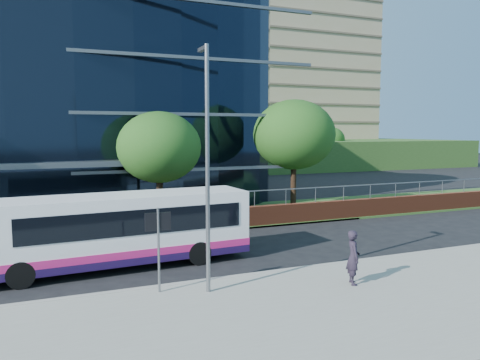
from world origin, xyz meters
name	(u,v)px	position (x,y,z in m)	size (l,w,h in m)	color
ground	(11,299)	(0.00, 0.00, 0.00)	(200.00, 200.00, 0.00)	black
kerb	(9,307)	(0.00, -1.00, 0.08)	(80.00, 0.25, 0.16)	gray
yellow_line_outer	(10,307)	(0.00, -0.80, 0.01)	(80.00, 0.08, 0.01)	gold
yellow_line_inner	(10,306)	(0.00, -0.65, 0.01)	(80.00, 0.08, 0.01)	gold
grass_verge	(382,204)	(24.00, 11.00, 0.06)	(36.00, 8.00, 0.12)	#2D511E
retaining_wall	(370,208)	(20.00, 7.30, 0.61)	(34.00, 0.40, 2.11)	brown
apartment_block	(240,97)	(32.00, 57.21, 11.11)	(60.00, 42.00, 30.00)	#2D511E
street_sign	(158,232)	(4.50, -1.59, 2.15)	(0.85, 0.09, 2.80)	slate
tree_far_c	(159,147)	(7.00, 9.00, 4.54)	(4.62, 4.62, 6.51)	black
tree_far_d	(294,135)	(16.00, 10.00, 5.19)	(5.28, 5.28, 7.44)	black
tree_dist_e	(234,138)	(24.00, 40.00, 4.54)	(4.62, 4.62, 6.51)	black
tree_dist_f	(330,139)	(40.00, 42.00, 4.21)	(4.29, 4.29, 6.05)	black
streetlight_east	(207,162)	(6.00, -2.17, 4.44)	(0.15, 0.77, 8.00)	slate
city_bus	(118,229)	(3.76, 2.30, 1.54)	(10.89, 3.11, 2.91)	white
pedestrian	(353,257)	(10.88, -3.38, 1.09)	(0.69, 0.45, 1.89)	black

